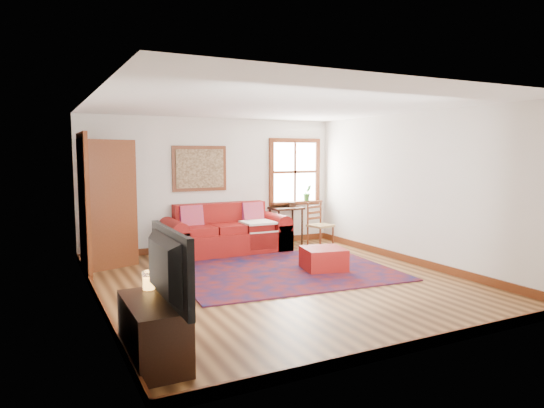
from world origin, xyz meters
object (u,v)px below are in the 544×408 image
red_leather_sofa (226,236)px  red_ottoman (323,259)px  side_table (286,213)px  media_cabinet (153,331)px  ladder_back_chair (318,224)px

red_leather_sofa → red_ottoman: (0.86, -1.99, -0.12)m
red_leather_sofa → red_ottoman: red_leather_sofa is taller
red_leather_sofa → side_table: bearing=9.3°
media_cabinet → side_table: bearing=49.8°
red_leather_sofa → ladder_back_chair: size_ratio=2.60×
red_ottoman → media_cabinet: bearing=-133.5°
side_table → media_cabinet: bearing=-130.2°
media_cabinet → red_leather_sofa: bearing=60.9°
red_leather_sofa → red_ottoman: bearing=-66.5°
red_ottoman → red_leather_sofa: bearing=125.7°
ladder_back_chair → media_cabinet: ladder_back_chair is taller
red_ottoman → side_table: size_ratio=0.82×
ladder_back_chair → media_cabinet: bearing=-137.4°
side_table → media_cabinet: side_table is taller
red_leather_sofa → side_table: size_ratio=3.06×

